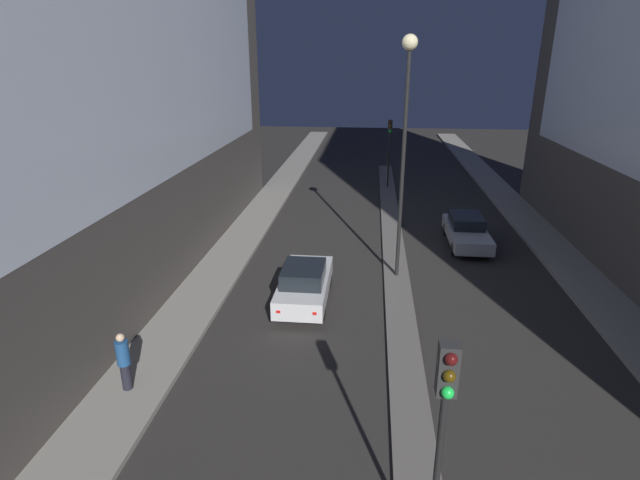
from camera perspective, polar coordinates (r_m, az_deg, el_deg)
The scene contains 7 objects.
median_strip at distance 25.55m, azimuth 8.36°, elevation -0.54°, with size 1.08×38.98×0.12m.
traffic_light_near at distance 8.69m, azimuth 13.92°, elevation -18.76°, with size 0.32×0.42×4.77m.
traffic_light_mid at distance 36.21m, azimuth 7.96°, elevation 11.41°, with size 0.32×0.42×4.77m.
street_lamp at distance 20.16m, azimuth 9.79°, elevation 14.21°, with size 0.60×0.60×9.69m.
car_left_lane at distance 19.30m, azimuth -1.78°, elevation -4.96°, with size 1.81×4.54×1.62m.
car_right_lane at distance 26.29m, azimuth 16.40°, elevation 1.03°, with size 1.82×4.76×1.48m.
pedestrian_on_left_sidewalk at distance 15.22m, azimuth -21.52°, elevation -12.65°, with size 0.37×0.37×1.76m.
Camera 1 is at (-1.31, -3.42, 8.99)m, focal length 28.00 mm.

